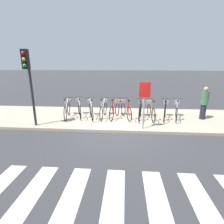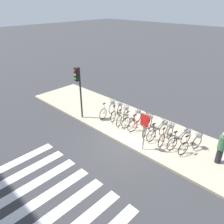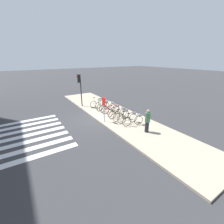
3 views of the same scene
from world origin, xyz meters
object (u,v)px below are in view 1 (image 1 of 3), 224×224
(parked_bicycle_6, at_px, (140,110))
(sign_post, at_px, (144,98))
(traffic_light, at_px, (28,72))
(parked_bicycle_8, at_px, (165,110))
(parked_bicycle_7, at_px, (151,110))
(parked_bicycle_0, at_px, (67,108))
(parked_bicycle_9, at_px, (177,110))
(pedestrian, at_px, (204,103))
(parked_bicycle_3, at_px, (104,108))
(parked_bicycle_2, at_px, (91,109))
(parked_bicycle_5, at_px, (125,109))
(parked_bicycle_4, at_px, (115,109))
(parked_bicycle_1, at_px, (79,108))

(parked_bicycle_6, bearing_deg, sign_post, -89.26)
(traffic_light, relative_size, sign_post, 1.64)
(parked_bicycle_8, bearing_deg, parked_bicycle_7, -172.54)
(parked_bicycle_0, xyz_separation_m, parked_bicycle_9, (5.36, 0.14, 0.00))
(pedestrian, bearing_deg, sign_post, -152.90)
(parked_bicycle_7, xyz_separation_m, traffic_light, (-5.11, -1.41, 1.83))
(parked_bicycle_0, distance_m, parked_bicycle_9, 5.36)
(parked_bicycle_3, relative_size, parked_bicycle_7, 1.00)
(parked_bicycle_0, relative_size, parked_bicycle_7, 0.99)
(parked_bicycle_2, bearing_deg, parked_bicycle_3, 12.75)
(parked_bicycle_0, bearing_deg, parked_bicycle_3, 4.26)
(parked_bicycle_7, bearing_deg, traffic_light, -164.59)
(parked_bicycle_6, height_order, sign_post, sign_post)
(parked_bicycle_5, height_order, parked_bicycle_7, same)
(parked_bicycle_2, xyz_separation_m, traffic_light, (-2.20, -1.40, 1.83))
(parked_bicycle_8, relative_size, traffic_light, 0.50)
(parked_bicycle_9, xyz_separation_m, pedestrian, (1.25, 0.04, 0.37))
(parked_bicycle_3, bearing_deg, parked_bicycle_8, -0.77)
(parked_bicycle_0, bearing_deg, parked_bicycle_5, 1.47)
(parked_bicycle_2, xyz_separation_m, parked_bicycle_6, (2.41, 0.03, 0.00))
(parked_bicycle_4, distance_m, parked_bicycle_9, 2.97)
(parked_bicycle_2, bearing_deg, parked_bicycle_8, 1.55)
(parked_bicycle_1, height_order, parked_bicycle_8, same)
(parked_bicycle_1, distance_m, parked_bicycle_5, 2.33)
(parked_bicycle_1, distance_m, traffic_light, 2.87)
(parked_bicycle_2, height_order, parked_bicycle_7, same)
(parked_bicycle_1, bearing_deg, parked_bicycle_2, -14.64)
(parked_bicycle_7, bearing_deg, pedestrian, 4.01)
(parked_bicycle_5, relative_size, parked_bicycle_6, 0.96)
(sign_post, bearing_deg, pedestrian, 27.10)
(parked_bicycle_3, bearing_deg, parked_bicycle_7, -3.30)
(parked_bicycle_4, bearing_deg, pedestrian, 1.06)
(pedestrian, relative_size, traffic_light, 0.50)
(parked_bicycle_2, bearing_deg, parked_bicycle_1, 165.36)
(parked_bicycle_0, relative_size, parked_bicycle_9, 1.02)
(parked_bicycle_0, distance_m, sign_post, 3.97)
(parked_bicycle_3, xyz_separation_m, parked_bicycle_4, (0.58, -0.03, 0.00))
(parked_bicycle_2, distance_m, parked_bicycle_6, 2.41)
(parked_bicycle_9, distance_m, pedestrian, 1.31)
(parked_bicycle_4, xyz_separation_m, traffic_light, (-3.39, -1.50, 1.83))
(parked_bicycle_9, height_order, traffic_light, traffic_light)
(parked_bicycle_8, height_order, sign_post, sign_post)
(parked_bicycle_1, distance_m, parked_bicycle_4, 1.82)
(parked_bicycle_1, distance_m, parked_bicycle_3, 1.24)
(parked_bicycle_1, bearing_deg, parked_bicycle_3, -1.22)
(parked_bicycle_6, distance_m, pedestrian, 3.03)
(parked_bicycle_3, relative_size, parked_bicycle_6, 1.01)
(parked_bicycle_4, relative_size, parked_bicycle_8, 1.00)
(parked_bicycle_5, bearing_deg, parked_bicycle_7, -3.40)
(parked_bicycle_4, xyz_separation_m, parked_bicycle_8, (2.42, -0.01, 0.00))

